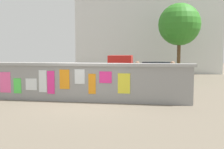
% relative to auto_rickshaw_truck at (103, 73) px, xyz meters
% --- Properties ---
extents(ground, '(60.00, 60.00, 0.00)m').
position_rel_auto_rickshaw_truck_xyz_m(ground, '(0.12, 4.45, -0.90)').
color(ground, '#6B6051').
extents(poster_wall, '(8.43, 0.42, 1.58)m').
position_rel_auto_rickshaw_truck_xyz_m(poster_wall, '(0.11, -3.55, -0.08)').
color(poster_wall, gray).
rests_on(poster_wall, ground).
extents(auto_rickshaw_truck, '(3.63, 1.57, 1.85)m').
position_rel_auto_rickshaw_truck_xyz_m(auto_rickshaw_truck, '(0.00, 0.00, 0.00)').
color(auto_rickshaw_truck, black).
rests_on(auto_rickshaw_truck, ground).
extents(car_parked, '(3.93, 2.01, 1.40)m').
position_rel_auto_rickshaw_truck_xyz_m(car_parked, '(2.85, 3.66, -0.17)').
color(car_parked, black).
rests_on(car_parked, ground).
extents(motorcycle, '(1.90, 0.56, 0.87)m').
position_rel_auto_rickshaw_truck_xyz_m(motorcycle, '(-3.21, -1.87, -0.44)').
color(motorcycle, black).
rests_on(motorcycle, ground).
extents(bicycle_near, '(1.71, 0.44, 0.95)m').
position_rel_auto_rickshaw_truck_xyz_m(bicycle_near, '(-3.23, 1.38, -0.54)').
color(bicycle_near, black).
rests_on(bicycle_near, ground).
extents(bicycle_far, '(1.69, 0.45, 0.95)m').
position_rel_auto_rickshaw_truck_xyz_m(bicycle_far, '(3.04, -0.09, -0.54)').
color(bicycle_far, black).
rests_on(bicycle_far, ground).
extents(person_walking, '(0.43, 0.43, 1.62)m').
position_rel_auto_rickshaw_truck_xyz_m(person_walking, '(2.00, -2.03, 0.09)').
color(person_walking, '#3F994C').
rests_on(person_walking, ground).
extents(person_bystander, '(0.47, 0.47, 1.62)m').
position_rel_auto_rickshaw_truck_xyz_m(person_bystander, '(3.57, -1.78, 0.09)').
color(person_bystander, '#BF6626').
rests_on(person_bystander, ground).
extents(tree_roadside, '(3.23, 3.23, 5.75)m').
position_rel_auto_rickshaw_truck_xyz_m(tree_roadside, '(4.62, 7.02, 3.22)').
color(tree_roadside, brown).
rests_on(tree_roadside, ground).
extents(building_background, '(14.12, 5.25, 7.79)m').
position_rel_auto_rickshaw_truck_xyz_m(building_background, '(1.98, 13.51, 3.02)').
color(building_background, silver).
rests_on(building_background, ground).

